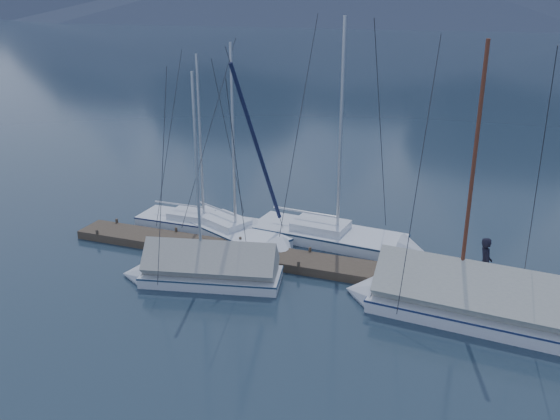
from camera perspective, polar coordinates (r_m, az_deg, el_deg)
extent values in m
plane|color=black|center=(21.56, -1.88, -7.21)|extent=(1000.00, 1000.00, 0.00)
cube|color=#382D23|center=(23.16, 0.00, -4.73)|extent=(18.00, 1.50, 0.34)
cube|color=black|center=(25.79, -12.61, -3.11)|extent=(3.00, 1.30, 0.30)
cube|color=black|center=(23.25, 0.00, -5.22)|extent=(3.00, 1.30, 0.30)
cube|color=black|center=(22.10, 14.86, -7.36)|extent=(3.00, 1.30, 0.30)
cylinder|color=#382D23|center=(27.26, -15.43, -1.18)|extent=(0.12, 0.12, 0.35)
cylinder|color=#382D23|center=(26.22, -17.18, -2.20)|extent=(0.12, 0.12, 0.35)
cylinder|color=#382D23|center=(25.68, -9.96, -2.05)|extent=(0.12, 0.12, 0.35)
cylinder|color=#382D23|center=(24.59, -11.58, -3.18)|extent=(0.12, 0.12, 0.35)
cylinder|color=#382D23|center=(24.38, -3.84, -3.00)|extent=(0.12, 0.12, 0.35)
cylinder|color=#382D23|center=(23.22, -5.25, -4.26)|extent=(0.12, 0.12, 0.35)
cylinder|color=#382D23|center=(23.39, 2.90, -4.01)|extent=(0.12, 0.12, 0.35)
cylinder|color=#382D23|center=(22.18, 1.80, -5.39)|extent=(0.12, 0.12, 0.35)
cylinder|color=#382D23|center=(22.76, 10.14, -5.02)|extent=(0.12, 0.12, 0.35)
cylinder|color=#382D23|center=(21.52, 9.43, -6.51)|extent=(0.12, 0.12, 0.35)
cylinder|color=#382D23|center=(22.51, 17.69, -5.99)|extent=(0.12, 0.12, 0.35)
cylinder|color=#382D23|center=(21.25, 17.43, -7.57)|extent=(0.12, 0.12, 0.35)
cube|color=silver|center=(27.03, -7.97, -1.35)|extent=(5.40, 1.80, 0.59)
cube|color=silver|center=(27.13, -7.95, -1.88)|extent=(4.59, 0.99, 0.27)
cube|color=#182048|center=(26.94, -8.00, -0.85)|extent=(5.45, 1.82, 0.05)
cone|color=silver|center=(25.78, -1.87, -2.24)|extent=(0.99, 1.73, 1.73)
cube|color=silver|center=(27.00, -8.52, -0.42)|extent=(1.89, 1.26, 0.27)
cylinder|color=#B2B7BF|center=(25.72, -7.67, 6.66)|extent=(0.11, 0.11, 7.20)
cylinder|color=#B2B7BF|center=(27.17, -9.73, 0.54)|extent=(2.43, 0.08, 0.08)
cylinder|color=#26262B|center=(25.12, -4.93, 6.45)|extent=(0.02, 2.72, 7.21)
cube|color=silver|center=(25.88, -4.83, -2.19)|extent=(6.06, 4.23, 0.64)
cube|color=silver|center=(25.99, -4.81, -2.78)|extent=(4.90, 3.07, 0.29)
cube|color=#182D49|center=(25.78, -4.84, -1.64)|extent=(6.12, 4.27, 0.06)
cone|color=silver|center=(23.59, 0.35, -4.39)|extent=(1.75, 2.13, 1.85)
cube|color=silver|center=(25.92, -5.26, -1.07)|extent=(2.41, 2.09, 0.29)
cylinder|color=#B2B7BF|center=(24.32, -4.53, 6.71)|extent=(0.12, 0.12, 7.72)
cylinder|color=#B2B7BF|center=(26.27, -6.22, 0.19)|extent=(2.39, 1.20, 0.09)
cylinder|color=#26262B|center=(23.25, -2.23, 6.14)|extent=(1.27, 2.64, 7.73)
cube|color=silver|center=(25.30, 4.59, -2.69)|extent=(6.66, 2.75, 0.71)
cube|color=silver|center=(25.42, 4.57, -3.36)|extent=(5.60, 1.69, 0.32)
cube|color=#182E49|center=(25.18, 4.61, -2.05)|extent=(6.73, 2.78, 0.06)
cone|color=silver|center=(24.33, 12.82, -4.10)|extent=(1.38, 2.18, 2.08)
cube|color=silver|center=(25.21, 3.94, -1.48)|extent=(2.40, 1.72, 0.32)
cylinder|color=#B2B7BF|center=(23.75, 5.88, 7.63)|extent=(0.13, 0.13, 8.66)
cylinder|color=#B2B7BF|center=(25.31, 2.37, -0.18)|extent=(2.92, 0.36, 0.10)
cylinder|color=#26262B|center=(23.26, 9.67, 7.19)|extent=(0.33, 3.26, 8.66)
cube|color=silver|center=(20.41, 17.80, -9.53)|extent=(6.57, 2.80, 0.68)
cube|color=silver|center=(20.56, 17.71, -10.28)|extent=(5.52, 1.70, 0.31)
cube|color=navy|center=(20.27, 17.89, -8.82)|extent=(6.63, 2.83, 0.06)
cone|color=silver|center=(21.02, 7.84, -7.78)|extent=(1.31, 2.27, 2.18)
cylinder|color=#592819|center=(18.74, 17.99, 2.69)|extent=(0.12, 0.12, 8.25)
cylinder|color=#592819|center=(19.91, 21.04, -7.58)|extent=(2.88, 0.33, 0.09)
cylinder|color=#26262B|center=(18.98, 13.22, 3.36)|extent=(0.30, 3.21, 8.26)
cube|color=#A7A99E|center=(20.06, 18.03, -7.65)|extent=(6.25, 2.81, 2.31)
cube|color=silver|center=(21.86, -6.58, -6.63)|extent=(5.27, 2.84, 0.59)
cube|color=silver|center=(21.98, -6.55, -7.26)|extent=(4.36, 1.89, 0.27)
cube|color=#18314A|center=(21.75, -6.60, -6.05)|extent=(5.32, 2.87, 0.05)
cone|color=silver|center=(22.71, -13.73, -6.04)|extent=(1.33, 1.89, 1.71)
cylinder|color=#B2B7BF|center=(20.52, -7.97, 3.14)|extent=(0.11, 0.11, 7.14)
cylinder|color=#B2B7BF|center=(21.31, -4.33, -4.81)|extent=(2.21, 0.57, 0.08)
cylinder|color=#26262B|center=(20.89, -11.28, 3.24)|extent=(0.57, 2.46, 7.15)
cube|color=#99988F|center=(21.57, -6.65, -5.09)|extent=(5.03, 2.82, 1.82)
imported|color=black|center=(21.35, 19.13, -4.88)|extent=(0.60, 0.77, 1.87)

